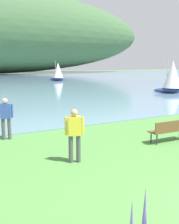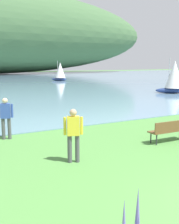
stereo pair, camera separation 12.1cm
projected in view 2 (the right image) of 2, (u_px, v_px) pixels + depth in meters
name	position (u px, v px, depth m)	size (l,w,h in m)	color
park_bench_near_camera	(170.00, 129.00, 10.95)	(1.81, 0.53, 0.88)	brown
person_at_shoreline	(6.00, 116.00, 11.29)	(0.59, 0.32, 1.71)	#4C4C51
person_on_the_grass	(73.00, 132.00, 8.62)	(0.58, 0.34, 1.71)	#4C4C51
sailboat_nearest_to_shore	(60.00, 71.00, 48.16)	(2.63, 2.85, 3.46)	navy
sailboat_toward_hillside	(174.00, 77.00, 28.20)	(3.01, 2.72, 3.62)	navy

